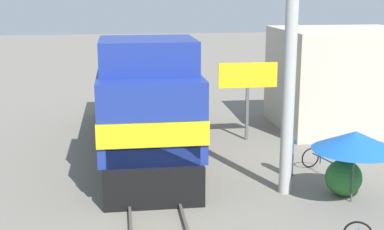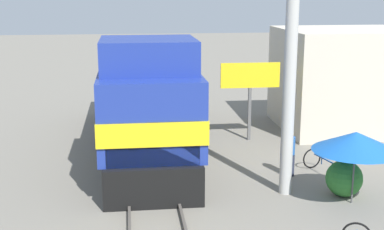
# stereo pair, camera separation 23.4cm
# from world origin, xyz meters

# --- Properties ---
(ground_plane) EXTENTS (120.00, 120.00, 0.00)m
(ground_plane) POSITION_xyz_m (0.00, 0.00, 0.00)
(ground_plane) COLOR slate
(rail_near) EXTENTS (0.08, 34.71, 0.15)m
(rail_near) POSITION_xyz_m (-0.72, 0.00, 0.07)
(rail_near) COLOR #4C4742
(rail_near) RESTS_ON ground_plane
(rail_far) EXTENTS (0.08, 34.71, 0.15)m
(rail_far) POSITION_xyz_m (0.72, 0.00, 0.07)
(rail_far) COLOR #4C4742
(rail_far) RESTS_ON ground_plane
(locomotive) EXTENTS (3.20, 12.62, 4.64)m
(locomotive) POSITION_xyz_m (0.00, 4.46, 1.98)
(locomotive) COLOR black
(locomotive) RESTS_ON ground_plane
(vendor_umbrella) EXTENTS (2.50, 2.50, 2.17)m
(vendor_umbrella) POSITION_xyz_m (5.80, -1.67, 1.88)
(vendor_umbrella) COLOR #4C4C4C
(vendor_umbrella) RESTS_ON ground_plane
(billboard_sign) EXTENTS (2.45, 0.12, 3.24)m
(billboard_sign) POSITION_xyz_m (4.30, 5.32, 2.50)
(billboard_sign) COLOR #595959
(billboard_sign) RESTS_ON ground_plane
(shrub_cluster) EXTENTS (1.11, 1.11, 1.11)m
(shrub_cluster) POSITION_xyz_m (5.77, -1.11, 0.56)
(shrub_cluster) COLOR #2D722D
(shrub_cluster) RESTS_ON ground_plane
(person_bystander) EXTENTS (0.34, 0.34, 1.58)m
(person_bystander) POSITION_xyz_m (4.65, 0.83, 0.85)
(person_bystander) COLOR #2D3347
(person_bystander) RESTS_ON ground_plane
(bicycle) EXTENTS (1.13, 1.98, 0.71)m
(bicycle) POSITION_xyz_m (5.90, 0.63, 0.37)
(bicycle) COLOR black
(bicycle) RESTS_ON ground_plane
(building_block_distant) EXTENTS (5.69, 5.18, 4.43)m
(building_block_distant) POSITION_xyz_m (9.01, 6.88, 2.22)
(building_block_distant) COLOR beige
(building_block_distant) RESTS_ON ground_plane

